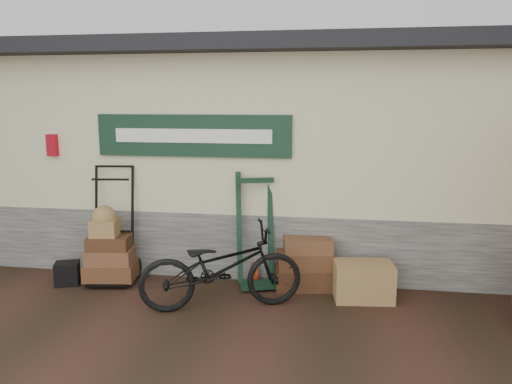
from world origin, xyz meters
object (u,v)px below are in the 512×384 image
porter_trolley (113,223)px  green_barrow (255,230)px  wicker_hamper (363,281)px  bicycle (221,263)px  black_trunk (67,273)px  suitcase_stack (305,262)px

porter_trolley → green_barrow: 1.92m
wicker_hamper → bicycle: bearing=-162.1°
porter_trolley → black_trunk: size_ratio=5.26×
green_barrow → wicker_hamper: green_barrow is taller
suitcase_stack → black_trunk: 3.14m
suitcase_stack → wicker_hamper: (0.73, -0.28, -0.11)m
black_trunk → bicycle: (2.19, -0.42, 0.40)m
green_barrow → bicycle: green_barrow is taller
suitcase_stack → wicker_hamper: size_ratio=1.09×
suitcase_stack → bicycle: bicycle is taller
suitcase_stack → black_trunk: (-3.11, -0.40, -0.19)m
wicker_hamper → green_barrow: bearing=168.4°
porter_trolley → green_barrow: porter_trolley is taller
porter_trolley → suitcase_stack: bearing=-5.0°
wicker_hamper → black_trunk: wicker_hamper is taller
bicycle → porter_trolley: bearing=47.9°
black_trunk → green_barrow: bearing=9.2°
porter_trolley → green_barrow: size_ratio=1.06×
green_barrow → wicker_hamper: size_ratio=2.12×
green_barrow → wicker_hamper: (1.38, -0.28, -0.52)m
green_barrow → bicycle: bearing=-126.7°
wicker_hamper → bicycle: (-1.66, -0.54, 0.32)m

